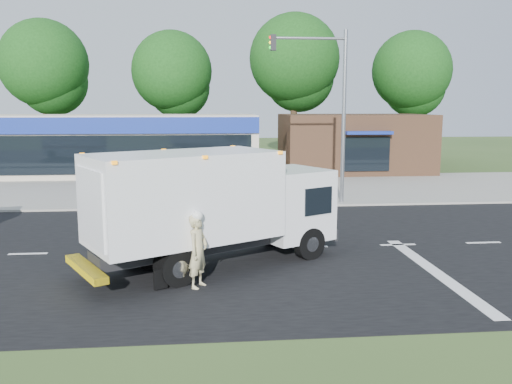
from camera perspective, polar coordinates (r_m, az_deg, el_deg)
ground at (r=18.05m, az=5.66°, el=-5.81°), size 120.00×120.00×0.00m
road_asphalt at (r=18.05m, az=5.66°, el=-5.80°), size 60.00×14.00×0.02m
sidewalk at (r=25.95m, az=2.23°, el=-1.04°), size 60.00×2.40×0.12m
parking_apron at (r=31.64m, az=0.85°, el=0.72°), size 60.00×9.00×0.02m
lane_markings at (r=17.09m, az=11.01°, el=-6.73°), size 55.20×7.00×0.01m
ems_box_truck at (r=15.47m, az=-4.82°, el=-0.93°), size 7.82×5.71×3.38m
emergency_worker at (r=13.97m, az=-6.12°, el=-6.10°), size 0.73×0.83×2.02m
retail_strip_mall at (r=37.56m, az=-13.99°, el=4.86°), size 18.00×6.20×4.00m
brown_storefront at (r=38.61m, az=10.31°, el=5.08°), size 10.00×6.70×4.00m
traffic_signal_pole at (r=25.37m, az=7.83°, el=9.69°), size 3.51×0.25×8.00m
background_trees at (r=45.43m, az=-2.19°, el=12.60°), size 36.77×7.39×12.10m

